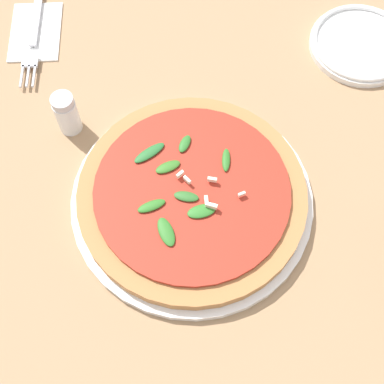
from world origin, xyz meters
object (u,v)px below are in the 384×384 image
(fork, at_px, (34,33))
(shaker_pepper, at_px, (67,114))
(pizza_arugula_main, at_px, (192,196))
(side_plate_white, at_px, (361,44))

(fork, xyz_separation_m, shaker_pepper, (0.18, 0.03, 0.03))
(pizza_arugula_main, height_order, fork, pizza_arugula_main)
(fork, height_order, side_plate_white, side_plate_white)
(pizza_arugula_main, bearing_deg, side_plate_white, 122.40)
(pizza_arugula_main, bearing_deg, shaker_pepper, -137.79)
(pizza_arugula_main, xyz_separation_m, fork, (-0.33, -0.17, -0.01))
(side_plate_white, bearing_deg, pizza_arugula_main, -57.60)
(fork, xyz_separation_m, side_plate_white, (0.14, 0.48, 0.00))
(pizza_arugula_main, bearing_deg, fork, -152.70)
(side_plate_white, bearing_deg, fork, -105.80)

